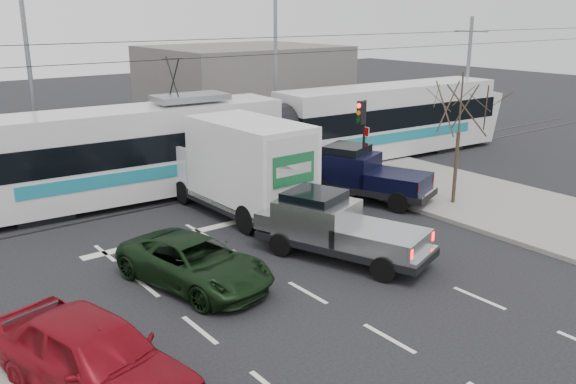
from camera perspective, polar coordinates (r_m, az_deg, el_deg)
ground at (r=17.63m, az=6.17°, el=-7.88°), size 120.00×120.00×0.00m
sidewalk_right at (r=24.32m, az=21.83°, el=-1.86°), size 6.00×60.00×0.15m
rails at (r=25.34m, az=-9.50°, el=-0.31°), size 60.00×1.60×0.03m
building_right at (r=42.70m, az=-4.24°, el=10.12°), size 12.00×10.00×5.00m
bare_tree at (r=23.69m, az=15.84°, el=7.51°), size 2.40×2.40×5.00m
traffic_signal at (r=25.64m, az=6.97°, el=6.28°), size 0.44×0.44×3.60m
street_lamp_near at (r=31.61m, az=-1.45°, el=12.66°), size 2.38×0.25×9.00m
street_lamp_far at (r=28.51m, az=-23.46°, el=10.90°), size 2.38×0.25×9.00m
catenary at (r=24.51m, az=-9.93°, el=8.38°), size 60.00×0.20×7.00m
tram at (r=27.69m, az=-1.19°, el=5.47°), size 26.87×4.27×5.46m
silver_pickup at (r=18.63m, az=4.32°, el=-3.21°), size 3.56×5.71×1.97m
box_truck at (r=22.38m, az=-4.43°, el=2.29°), size 2.63×7.21×3.58m
navy_pickup at (r=24.43m, az=6.91°, el=1.71°), size 3.56×5.38×2.13m
green_car at (r=16.98m, az=-8.73°, el=-6.53°), size 3.17×5.13×1.33m
red_car at (r=12.79m, az=-17.65°, el=-14.51°), size 3.18×5.26×1.67m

